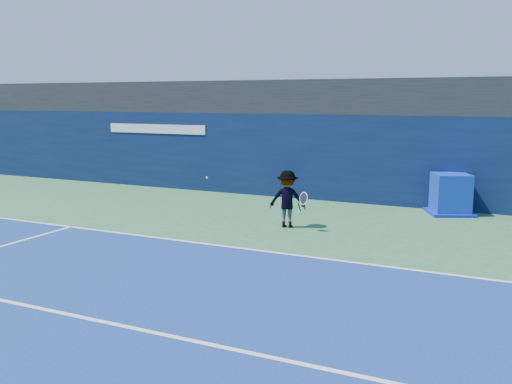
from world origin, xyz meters
TOP-DOWN VIEW (x-y plane):
  - ground at (0.00, 0.00)m, footprint 80.00×80.00m
  - baseline at (0.00, 3.00)m, footprint 24.00×0.10m
  - service_line at (0.00, -2.00)m, footprint 24.00×0.10m
  - stadium_band at (0.00, 11.50)m, footprint 36.00×3.00m
  - back_wall_assembly at (-0.00, 10.50)m, footprint 36.00×1.03m
  - equipment_cart at (4.31, 9.51)m, footprint 1.72×1.72m
  - tennis_player at (0.44, 5.63)m, footprint 1.30×0.81m
  - tennis_ball at (-2.14, 5.63)m, footprint 0.06×0.06m

SIDE VIEW (x-z plane):
  - ground at x=0.00m, z-range 0.00..0.00m
  - baseline at x=0.00m, z-range 0.01..0.01m
  - service_line at x=0.00m, z-range 0.01..0.01m
  - equipment_cart at x=4.31m, z-range -0.06..1.20m
  - tennis_player at x=0.44m, z-range 0.00..1.59m
  - tennis_ball at x=-2.14m, z-range 1.21..1.27m
  - back_wall_assembly at x=0.00m, z-range 0.00..3.00m
  - stadium_band at x=0.00m, z-range 3.00..4.20m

